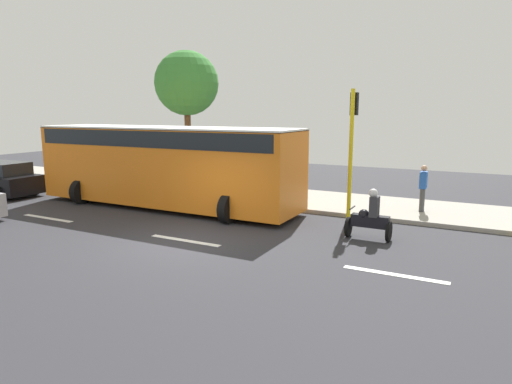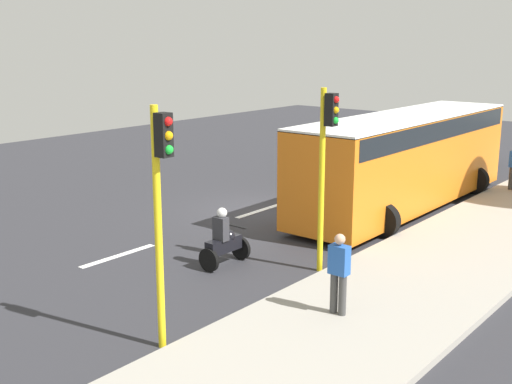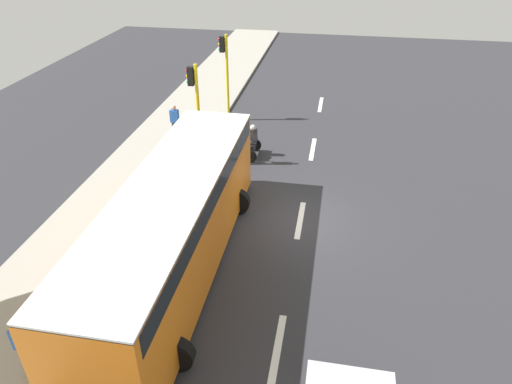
{
  "view_description": "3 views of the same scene",
  "coord_description": "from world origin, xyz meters",
  "px_view_note": "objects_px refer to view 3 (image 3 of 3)",
  "views": [
    {
      "loc": [
        -10.17,
        -7.62,
        3.76
      ],
      "look_at": [
        2.93,
        -0.84,
        1.05
      ],
      "focal_mm": 31.01,
      "sensor_mm": 36.0,
      "label": 1
    },
    {
      "loc": [
        13.09,
        -16.25,
        5.58
      ],
      "look_at": [
        1.52,
        -2.08,
        1.25
      ],
      "focal_mm": 45.26,
      "sensor_mm": 36.0,
      "label": 2
    },
    {
      "loc": [
        -0.93,
        14.21,
        9.77
      ],
      "look_at": [
        1.65,
        0.0,
        1.02
      ],
      "focal_mm": 32.87,
      "sensor_mm": 36.0,
      "label": 3
    }
  ],
  "objects_px": {
    "traffic_light_corner": "(195,102)",
    "pedestrian_by_tree": "(24,346)",
    "pedestrian_near_signal": "(175,121)",
    "city_bus": "(174,222)",
    "traffic_light_midblock": "(225,66)",
    "motorcycle": "(253,144)"
  },
  "relations": [
    {
      "from": "pedestrian_by_tree",
      "to": "traffic_light_midblock",
      "type": "height_order",
      "value": "traffic_light_midblock"
    },
    {
      "from": "pedestrian_near_signal",
      "to": "pedestrian_by_tree",
      "type": "xyz_separation_m",
      "value": [
        -0.92,
        13.58,
        0.0
      ]
    },
    {
      "from": "pedestrian_near_signal",
      "to": "traffic_light_corner",
      "type": "relative_size",
      "value": 0.38
    },
    {
      "from": "pedestrian_near_signal",
      "to": "traffic_light_midblock",
      "type": "xyz_separation_m",
      "value": [
        -1.81,
        -3.06,
        1.87
      ]
    },
    {
      "from": "pedestrian_by_tree",
      "to": "traffic_light_corner",
      "type": "xyz_separation_m",
      "value": [
        -0.89,
        -11.39,
        1.87
      ]
    },
    {
      "from": "city_bus",
      "to": "traffic_light_corner",
      "type": "xyz_separation_m",
      "value": [
        1.35,
        -7.02,
        1.08
      ]
    },
    {
      "from": "traffic_light_corner",
      "to": "pedestrian_by_tree",
      "type": "bearing_deg",
      "value": 85.55
    },
    {
      "from": "traffic_light_corner",
      "to": "pedestrian_near_signal",
      "type": "bearing_deg",
      "value": -50.45
    },
    {
      "from": "motorcycle",
      "to": "pedestrian_near_signal",
      "type": "relative_size",
      "value": 0.91
    },
    {
      "from": "city_bus",
      "to": "motorcycle",
      "type": "bearing_deg",
      "value": -95.69
    },
    {
      "from": "city_bus",
      "to": "pedestrian_by_tree",
      "type": "bearing_deg",
      "value": 62.86
    },
    {
      "from": "city_bus",
      "to": "traffic_light_midblock",
      "type": "bearing_deg",
      "value": -83.72
    },
    {
      "from": "pedestrian_near_signal",
      "to": "traffic_light_corner",
      "type": "distance_m",
      "value": 3.4
    },
    {
      "from": "pedestrian_by_tree",
      "to": "traffic_light_corner",
      "type": "distance_m",
      "value": 11.57
    },
    {
      "from": "traffic_light_corner",
      "to": "traffic_light_midblock",
      "type": "bearing_deg",
      "value": -90.0
    },
    {
      "from": "pedestrian_by_tree",
      "to": "traffic_light_corner",
      "type": "height_order",
      "value": "traffic_light_corner"
    },
    {
      "from": "traffic_light_corner",
      "to": "traffic_light_midblock",
      "type": "distance_m",
      "value": 5.25
    },
    {
      "from": "city_bus",
      "to": "traffic_light_midblock",
      "type": "xyz_separation_m",
      "value": [
        1.35,
        -12.27,
        1.08
      ]
    },
    {
      "from": "pedestrian_by_tree",
      "to": "traffic_light_midblock",
      "type": "distance_m",
      "value": 16.77
    },
    {
      "from": "city_bus",
      "to": "traffic_light_midblock",
      "type": "relative_size",
      "value": 2.44
    },
    {
      "from": "city_bus",
      "to": "traffic_light_midblock",
      "type": "height_order",
      "value": "traffic_light_midblock"
    },
    {
      "from": "pedestrian_by_tree",
      "to": "traffic_light_corner",
      "type": "relative_size",
      "value": 0.38
    }
  ]
}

